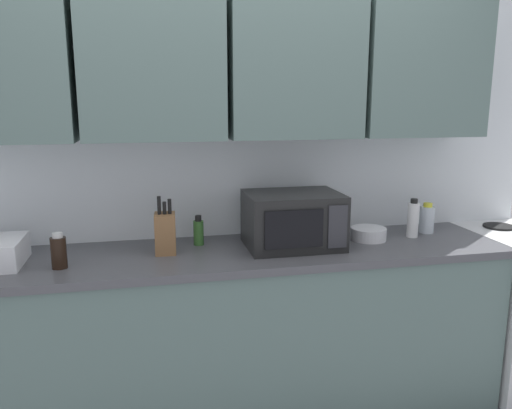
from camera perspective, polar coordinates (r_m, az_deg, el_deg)
The scene contains 9 objects.
wall_back_with_cabinets at distance 2.67m, azimuth -3.78°, elevation 10.39°, with size 3.71×0.38×2.60m.
counter_run at distance 2.72m, azimuth -2.70°, elevation -14.28°, with size 2.84×0.63×0.90m.
microwave at distance 2.59m, azimuth 4.20°, elevation -1.75°, with size 0.48×0.37×0.28m.
knife_block at distance 2.52m, azimuth -10.23°, elevation -3.15°, with size 0.11×0.13×0.29m.
bottle_white_jar at distance 2.90m, azimuth 17.34°, elevation -1.60°, with size 0.06×0.06×0.21m.
bottle_soy_dark at distance 2.43m, azimuth -21.42°, elevation -5.00°, with size 0.07×0.07×0.16m.
bottle_clear_tall at distance 3.02m, azimuth 18.77°, elevation -1.56°, with size 0.08×0.08×0.17m.
bottle_green_oil at distance 2.65m, azimuth -6.52°, elevation -3.07°, with size 0.05×0.05×0.16m.
bowl_ceramic_small at distance 2.80m, azimuth 12.61°, elevation -3.24°, with size 0.19×0.19×0.07m, color silver.
Camera 1 is at (-0.40, -2.71, 1.65)m, focal length 35.35 mm.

